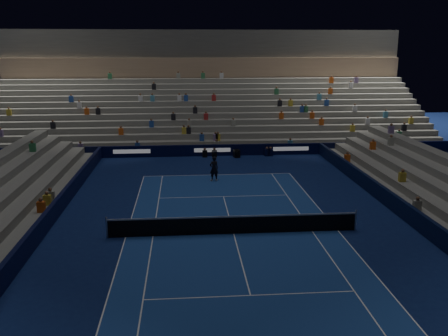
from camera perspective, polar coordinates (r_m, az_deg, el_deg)
ground at (r=25.13m, az=1.14°, el=-7.75°), size 90.00×90.00×0.00m
court_surface at (r=25.12m, az=1.14°, el=-7.74°), size 10.97×23.77×0.01m
sponsor_barrier_far at (r=42.70m, az=-1.39°, el=2.10°), size 44.00×0.25×1.00m
sponsor_barrier_east at (r=27.63m, az=21.69°, el=-5.63°), size 0.25×37.00×1.00m
sponsor_barrier_west at (r=25.87m, az=-20.92°, el=-6.88°), size 0.25×37.00×1.00m
grandstand_main at (r=51.51m, az=-2.03°, el=7.39°), size 44.00×15.20×11.20m
tennis_net at (r=24.94m, az=1.15°, el=-6.68°), size 12.90×0.10×1.10m
tennis_player at (r=34.62m, az=-1.19°, el=-0.07°), size 0.75×0.59×1.79m
broadcast_camera at (r=42.15m, az=1.50°, el=1.72°), size 0.60×1.01×0.67m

